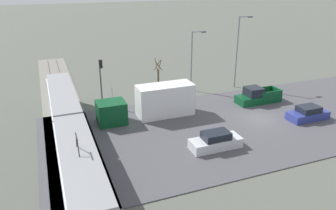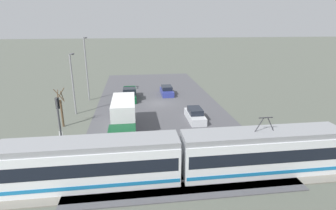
{
  "view_description": "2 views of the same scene",
  "coord_description": "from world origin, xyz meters",
  "px_view_note": "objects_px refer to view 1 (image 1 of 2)",
  "views": [
    {
      "loc": [
        -25.94,
        20.59,
        14.33
      ],
      "look_at": [
        1.72,
        9.82,
        2.42
      ],
      "focal_mm": 35.0,
      "sensor_mm": 36.0,
      "label": 1
    },
    {
      "loc": [
        3.45,
        36.64,
        11.56
      ],
      "look_at": [
        -0.55,
        6.81,
        1.93
      ],
      "focal_mm": 28.0,
      "sensor_mm": 36.0,
      "label": 2
    }
  ],
  "objects_px": {
    "pickup_truck": "(258,96)",
    "traffic_light_pole": "(101,77)",
    "no_parking_sign": "(112,94)",
    "box_truck": "(153,103)",
    "sedan_car_0": "(216,141)",
    "street_tree": "(158,78)",
    "light_rail_tram": "(71,134)",
    "sedan_car_1": "(308,114)",
    "street_lamp_mid_block": "(193,57)",
    "street_lamp_near_crossing": "(238,48)"
  },
  "relations": [
    {
      "from": "pickup_truck",
      "to": "traffic_light_pole",
      "type": "height_order",
      "value": "traffic_light_pole"
    },
    {
      "from": "no_parking_sign",
      "to": "box_truck",
      "type": "bearing_deg",
      "value": -150.72
    },
    {
      "from": "sedan_car_0",
      "to": "traffic_light_pole",
      "type": "bearing_deg",
      "value": 28.15
    },
    {
      "from": "street_tree",
      "to": "sedan_car_0",
      "type": "bearing_deg",
      "value": 179.26
    },
    {
      "from": "sedan_car_0",
      "to": "box_truck",
      "type": "bearing_deg",
      "value": 19.24
    },
    {
      "from": "light_rail_tram",
      "to": "no_parking_sign",
      "type": "height_order",
      "value": "light_rail_tram"
    },
    {
      "from": "light_rail_tram",
      "to": "sedan_car_0",
      "type": "relative_size",
      "value": 5.59
    },
    {
      "from": "pickup_truck",
      "to": "street_tree",
      "type": "height_order",
      "value": "street_tree"
    },
    {
      "from": "pickup_truck",
      "to": "sedan_car_1",
      "type": "xyz_separation_m",
      "value": [
        -6.02,
        -2.03,
        -0.13
      ]
    },
    {
      "from": "box_truck",
      "to": "pickup_truck",
      "type": "relative_size",
      "value": 1.91
    },
    {
      "from": "light_rail_tram",
      "to": "sedan_car_0",
      "type": "distance_m",
      "value": 12.5
    },
    {
      "from": "light_rail_tram",
      "to": "traffic_light_pole",
      "type": "distance_m",
      "value": 10.83
    },
    {
      "from": "sedan_car_1",
      "to": "no_parking_sign",
      "type": "distance_m",
      "value": 21.83
    },
    {
      "from": "traffic_light_pole",
      "to": "no_parking_sign",
      "type": "distance_m",
      "value": 2.64
    },
    {
      "from": "street_lamp_mid_block",
      "to": "box_truck",
      "type": "bearing_deg",
      "value": 129.98
    },
    {
      "from": "box_truck",
      "to": "pickup_truck",
      "type": "bearing_deg",
      "value": -92.27
    },
    {
      "from": "pickup_truck",
      "to": "box_truck",
      "type": "bearing_deg",
      "value": 87.73
    },
    {
      "from": "sedan_car_0",
      "to": "traffic_light_pole",
      "type": "height_order",
      "value": "traffic_light_pole"
    },
    {
      "from": "light_rail_tram",
      "to": "sedan_car_1",
      "type": "height_order",
      "value": "light_rail_tram"
    },
    {
      "from": "street_tree",
      "to": "street_lamp_near_crossing",
      "type": "distance_m",
      "value": 11.25
    },
    {
      "from": "pickup_truck",
      "to": "sedan_car_1",
      "type": "height_order",
      "value": "pickup_truck"
    },
    {
      "from": "box_truck",
      "to": "street_tree",
      "type": "bearing_deg",
      "value": -24.16
    },
    {
      "from": "street_lamp_mid_block",
      "to": "no_parking_sign",
      "type": "distance_m",
      "value": 11.33
    },
    {
      "from": "street_tree",
      "to": "box_truck",
      "type": "bearing_deg",
      "value": 155.84
    },
    {
      "from": "sedan_car_1",
      "to": "street_tree",
      "type": "distance_m",
      "value": 18.05
    },
    {
      "from": "sedan_car_0",
      "to": "street_tree",
      "type": "distance_m",
      "value": 15.5
    },
    {
      "from": "box_truck",
      "to": "traffic_light_pole",
      "type": "relative_size",
      "value": 1.88
    },
    {
      "from": "sedan_car_1",
      "to": "street_lamp_mid_block",
      "type": "distance_m",
      "value": 15.38
    },
    {
      "from": "traffic_light_pole",
      "to": "street_lamp_mid_block",
      "type": "relative_size",
      "value": 0.71
    },
    {
      "from": "sedan_car_0",
      "to": "street_lamp_near_crossing",
      "type": "height_order",
      "value": "street_lamp_near_crossing"
    },
    {
      "from": "sedan_car_1",
      "to": "traffic_light_pole",
      "type": "bearing_deg",
      "value": -121.23
    },
    {
      "from": "light_rail_tram",
      "to": "pickup_truck",
      "type": "height_order",
      "value": "light_rail_tram"
    },
    {
      "from": "no_parking_sign",
      "to": "traffic_light_pole",
      "type": "bearing_deg",
      "value": 108.19
    },
    {
      "from": "light_rail_tram",
      "to": "street_tree",
      "type": "bearing_deg",
      "value": -46.26
    },
    {
      "from": "sedan_car_1",
      "to": "box_truck",
      "type": "bearing_deg",
      "value": -113.54
    },
    {
      "from": "pickup_truck",
      "to": "street_lamp_mid_block",
      "type": "relative_size",
      "value": 0.7
    },
    {
      "from": "light_rail_tram",
      "to": "pickup_truck",
      "type": "distance_m",
      "value": 22.21
    },
    {
      "from": "street_tree",
      "to": "street_lamp_mid_block",
      "type": "xyz_separation_m",
      "value": [
        -0.56,
        -4.54,
        2.44
      ]
    },
    {
      "from": "street_tree",
      "to": "no_parking_sign",
      "type": "distance_m",
      "value": 6.49
    },
    {
      "from": "sedan_car_1",
      "to": "traffic_light_pole",
      "type": "xyz_separation_m",
      "value": [
        11.73,
        19.35,
        2.87
      ]
    },
    {
      "from": "pickup_truck",
      "to": "street_tree",
      "type": "xyz_separation_m",
      "value": [
        7.52,
        9.83,
        1.25
      ]
    },
    {
      "from": "sedan_car_1",
      "to": "no_parking_sign",
      "type": "relative_size",
      "value": 2.17
    },
    {
      "from": "street_lamp_near_crossing",
      "to": "sedan_car_1",
      "type": "bearing_deg",
      "value": -174.46
    },
    {
      "from": "pickup_truck",
      "to": "no_parking_sign",
      "type": "xyz_separation_m",
      "value": [
        6.11,
        16.11,
        0.43
      ]
    },
    {
      "from": "pickup_truck",
      "to": "street_lamp_near_crossing",
      "type": "distance_m",
      "value": 7.7
    },
    {
      "from": "sedan_car_0",
      "to": "street_lamp_mid_block",
      "type": "xyz_separation_m",
      "value": [
        14.88,
        -4.74,
        3.79
      ]
    },
    {
      "from": "light_rail_tram",
      "to": "pickup_truck",
      "type": "bearing_deg",
      "value": -79.7
    },
    {
      "from": "street_lamp_mid_block",
      "to": "no_parking_sign",
      "type": "relative_size",
      "value": 3.87
    },
    {
      "from": "pickup_truck",
      "to": "street_lamp_near_crossing",
      "type": "relative_size",
      "value": 0.57
    },
    {
      "from": "light_rail_tram",
      "to": "street_tree",
      "type": "relative_size",
      "value": 5.67
    }
  ]
}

